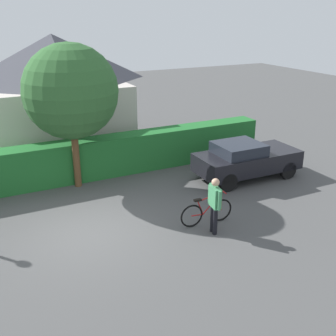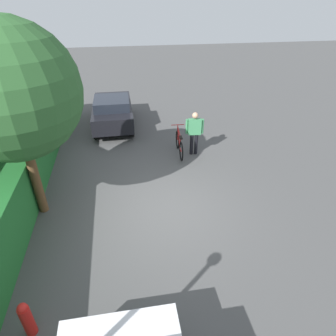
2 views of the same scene
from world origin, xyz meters
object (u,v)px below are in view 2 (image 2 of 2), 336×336
bicycle (179,144)px  fire_hydrant (27,319)px  tree_kerbside (11,92)px  person_rider (194,130)px  parked_car_far (113,111)px

bicycle → fire_hydrant: size_ratio=2.08×
tree_kerbside → fire_hydrant: (-3.59, -0.44, -2.98)m
person_rider → tree_kerbside: size_ratio=0.33×
parked_car_far → tree_kerbside: bearing=160.5°
parked_car_far → fire_hydrant: 9.55m
person_rider → tree_kerbside: (-2.54, 5.02, 2.42)m
fire_hydrant → person_rider: bearing=-36.8°
parked_car_far → fire_hydrant: (-9.40, 1.62, -0.33)m
bicycle → tree_kerbside: 6.01m
parked_car_far → bicycle: (-3.18, -2.43, -0.35)m
bicycle → tree_kerbside: tree_kerbside is taller
bicycle → person_rider: bearing=-100.1°
person_rider → tree_kerbside: 6.13m
bicycle → parked_car_far: bearing=37.4°
tree_kerbside → parked_car_far: bearing=-19.5°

